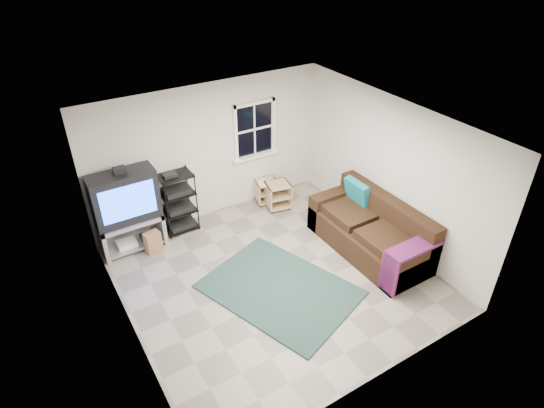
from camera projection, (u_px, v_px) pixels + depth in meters
room at (255, 133)px, 8.69m from camera, size 4.60×4.62×4.60m
tv_unit at (126, 205)px, 7.65m from camera, size 1.08×0.54×1.59m
av_rack at (179, 206)px, 8.29m from camera, size 0.60×0.43×1.20m
side_table_left at (277, 194)px, 9.09m from camera, size 0.53×0.53×0.53m
side_table_right at (266, 189)px, 9.26m from camera, size 0.51×0.51×0.50m
sofa at (371, 232)px, 7.86m from camera, size 1.01×2.27×1.04m
shag_rug at (280, 289)px, 7.17m from camera, size 2.31×2.69×0.03m
paper_bag at (153, 242)px, 7.91m from camera, size 0.29×0.22×0.38m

